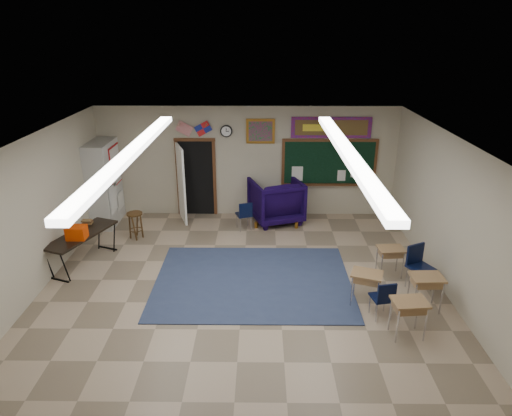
{
  "coord_description": "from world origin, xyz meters",
  "views": [
    {
      "loc": [
        0.35,
        -7.39,
        4.86
      ],
      "look_at": [
        0.26,
        1.5,
        1.35
      ],
      "focal_mm": 32.0,
      "sensor_mm": 36.0,
      "label": 1
    }
  ],
  "objects_px": {
    "folding_table": "(83,248)",
    "student_desk_front_right": "(390,260)",
    "student_desk_front_left": "(366,287)",
    "wingback_armchair": "(276,200)",
    "wooden_stool": "(136,225)"
  },
  "relations": [
    {
      "from": "folding_table",
      "to": "student_desk_front_right",
      "type": "bearing_deg",
      "value": 16.76
    },
    {
      "from": "student_desk_front_left",
      "to": "folding_table",
      "type": "xyz_separation_m",
      "value": [
        -5.85,
        1.52,
        0.03
      ]
    },
    {
      "from": "wingback_armchair",
      "to": "student_desk_front_right",
      "type": "xyz_separation_m",
      "value": [
        2.29,
        -2.93,
        -0.22
      ]
    },
    {
      "from": "student_desk_front_right",
      "to": "folding_table",
      "type": "xyz_separation_m",
      "value": [
        -6.58,
        0.43,
        0.04
      ]
    },
    {
      "from": "student_desk_front_right",
      "to": "student_desk_front_left",
      "type": "bearing_deg",
      "value": -128.83
    },
    {
      "from": "student_desk_front_right",
      "to": "wooden_stool",
      "type": "distance_m",
      "value": 6.05
    },
    {
      "from": "folding_table",
      "to": "student_desk_front_left",
      "type": "bearing_deg",
      "value": 5.93
    },
    {
      "from": "wingback_armchair",
      "to": "student_desk_front_right",
      "type": "bearing_deg",
      "value": 109.13
    },
    {
      "from": "student_desk_front_left",
      "to": "student_desk_front_right",
      "type": "bearing_deg",
      "value": 75.87
    },
    {
      "from": "wooden_stool",
      "to": "wingback_armchair",
      "type": "bearing_deg",
      "value": 18.11
    },
    {
      "from": "student_desk_front_left",
      "to": "student_desk_front_right",
      "type": "height_order",
      "value": "student_desk_front_left"
    },
    {
      "from": "student_desk_front_left",
      "to": "folding_table",
      "type": "relative_size",
      "value": 0.36
    },
    {
      "from": "folding_table",
      "to": "wingback_armchair",
      "type": "bearing_deg",
      "value": 50.73
    },
    {
      "from": "folding_table",
      "to": "wooden_stool",
      "type": "xyz_separation_m",
      "value": [
        0.8,
        1.36,
        -0.05
      ]
    },
    {
      "from": "student_desk_front_left",
      "to": "student_desk_front_right",
      "type": "relative_size",
      "value": 1.05
    }
  ]
}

